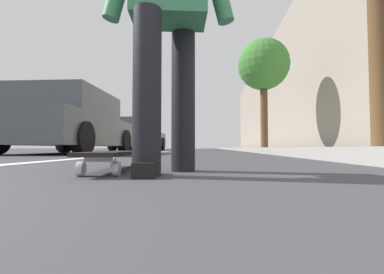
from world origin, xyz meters
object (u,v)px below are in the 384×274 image
(skateboard, at_px, (115,155))
(traffic_light, at_px, (186,114))
(street_tree_mid, at_px, (264,66))
(parked_car_mid, at_px, (139,135))
(parked_car_near, at_px, (71,124))
(skater_person, at_px, (168,1))

(skateboard, height_order, traffic_light, traffic_light)
(skateboard, height_order, street_tree_mid, street_tree_mid)
(parked_car_mid, height_order, street_tree_mid, street_tree_mid)
(parked_car_mid, bearing_deg, skateboard, -165.23)
(parked_car_near, relative_size, street_tree_mid, 0.81)
(skateboard, bearing_deg, street_tree_mid, -16.27)
(skater_person, xyz_separation_m, street_tree_mid, (10.30, -2.62, 2.87))
(parked_car_mid, relative_size, street_tree_mid, 0.81)
(skateboard, bearing_deg, parked_car_near, 31.61)
(parked_car_mid, bearing_deg, traffic_light, -8.49)
(skater_person, bearing_deg, parked_car_near, 33.78)
(parked_car_near, height_order, street_tree_mid, street_tree_mid)
(parked_car_near, bearing_deg, skater_person, -146.22)
(street_tree_mid, bearing_deg, traffic_light, 24.44)
(parked_car_mid, xyz_separation_m, street_tree_mid, (-0.57, -5.79, 3.08))
(parked_car_near, relative_size, traffic_light, 0.96)
(skateboard, bearing_deg, skater_person, -113.42)
(skater_person, distance_m, parked_car_near, 5.70)
(skateboard, distance_m, parked_car_mid, 11.11)
(parked_car_mid, bearing_deg, parked_car_near, -179.96)
(skateboard, relative_size, parked_car_near, 0.21)
(skateboard, xyz_separation_m, street_tree_mid, (10.15, -2.96, 3.71))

